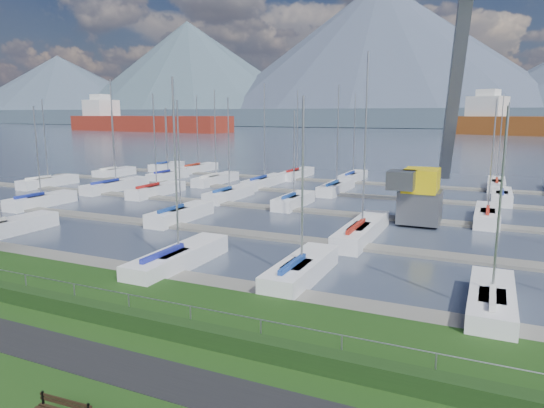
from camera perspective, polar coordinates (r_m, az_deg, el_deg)
The scene contains 10 objects.
path at distance 18.79m, azimuth -20.15°, elevation -16.82°, with size 160.00×2.00×0.04m, color black.
water at distance 275.06m, azimuth 22.09°, elevation 7.93°, with size 800.00×540.00×0.20m, color #3A4456.
hedge at distance 20.37m, azimuth -14.97°, elevation -13.26°, with size 80.00×0.70×0.70m, color #1A3312.
fence at distance 20.33m, azimuth -14.37°, elevation -10.68°, with size 0.04×0.04×80.00m, color gray.
foothill at distance 344.87m, azimuth 22.70°, elevation 9.33°, with size 900.00×80.00×12.00m, color #404F5D.
mountains at distance 421.04m, azimuth 24.51°, elevation 14.83°, with size 1190.00×360.00×115.00m.
docks at distance 43.29m, azimuth 7.68°, elevation -1.11°, with size 90.00×41.60×0.25m.
crane at distance 41.04m, azimuth 18.16°, elevation 5.66°, with size 5.51×13.21×22.35m.
cargo_ship_west at distance 263.31m, azimuth -15.19°, elevation 9.11°, with size 98.85×29.66×21.50m.
sailboat_fleet at distance 45.63m, azimuth 7.86°, elevation 6.59°, with size 76.00×49.69×13.69m.
Camera 1 is at (12.09, -14.65, 8.44)m, focal length 32.00 mm.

